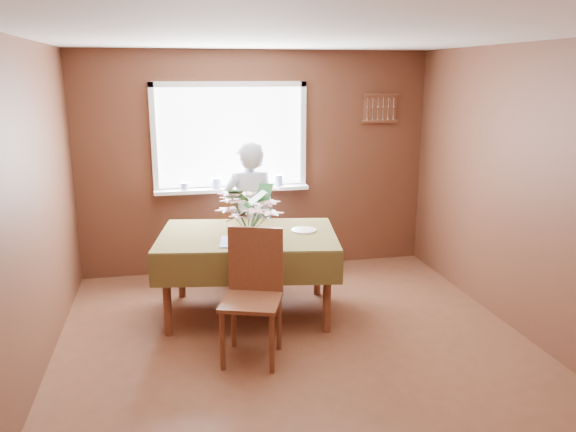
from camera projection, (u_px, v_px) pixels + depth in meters
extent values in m
plane|color=#59301E|center=(302.00, 357.00, 4.57)|extent=(4.50, 4.50, 0.00)
plane|color=white|center=(304.00, 36.00, 3.95)|extent=(4.50, 4.50, 0.00)
plane|color=brown|center=(257.00, 163.00, 6.40)|extent=(4.00, 0.00, 4.00)
plane|color=brown|center=(442.00, 343.00, 2.13)|extent=(4.00, 0.00, 4.00)
plane|color=brown|center=(21.00, 222.00, 3.86)|extent=(0.00, 4.50, 4.50)
plane|color=brown|center=(536.00, 196.00, 4.67)|extent=(0.00, 4.50, 4.50)
cube|color=white|center=(230.00, 138.00, 6.25)|extent=(1.60, 0.01, 1.10)
cube|color=white|center=(229.00, 84.00, 6.09)|extent=(1.72, 0.06, 0.06)
cube|color=white|center=(232.00, 189.00, 6.38)|extent=(1.72, 0.06, 0.06)
cube|color=white|center=(154.00, 139.00, 6.06)|extent=(0.06, 0.06, 1.22)
cube|color=white|center=(303.00, 136.00, 6.40)|extent=(0.06, 0.06, 1.22)
cube|color=white|center=(232.00, 189.00, 6.31)|extent=(1.72, 0.20, 0.04)
cylinder|color=white|center=(184.00, 186.00, 6.17)|extent=(0.09, 0.09, 0.08)
cylinder|color=white|center=(217.00, 183.00, 6.23)|extent=(0.11, 0.11, 0.12)
cylinder|color=white|center=(248.00, 183.00, 6.31)|extent=(0.12, 0.12, 0.09)
cylinder|color=white|center=(279.00, 180.00, 6.37)|extent=(0.10, 0.10, 0.13)
cube|color=brown|center=(380.00, 108.00, 6.52)|extent=(0.40, 0.03, 0.30)
cube|color=brown|center=(381.00, 95.00, 6.47)|extent=(0.44, 0.04, 0.03)
cube|color=brown|center=(380.00, 121.00, 6.54)|extent=(0.44, 0.04, 0.03)
cylinder|color=brown|center=(167.00, 295.00, 4.87)|extent=(0.07, 0.07, 0.74)
cylinder|color=brown|center=(327.00, 293.00, 4.93)|extent=(0.07, 0.07, 0.74)
cylinder|color=brown|center=(181.00, 262.00, 5.72)|extent=(0.07, 0.07, 0.74)
cylinder|color=brown|center=(317.00, 260.00, 5.78)|extent=(0.07, 0.07, 0.74)
cube|color=brown|center=(248.00, 237.00, 5.23)|extent=(1.71, 1.28, 0.04)
cube|color=#453919|center=(248.00, 234.00, 5.22)|extent=(1.79, 1.36, 0.01)
cube|color=#453919|center=(247.00, 270.00, 4.73)|extent=(1.61, 0.28, 0.29)
cube|color=#453919|center=(249.00, 234.00, 5.80)|extent=(1.61, 0.28, 0.29)
cube|color=#453919|center=(161.00, 251.00, 5.22)|extent=(0.19, 1.09, 0.29)
cube|color=#453919|center=(334.00, 249.00, 5.30)|extent=(0.19, 1.09, 0.29)
cube|color=#4C86D9|center=(247.00, 241.00, 4.97)|extent=(0.52, 0.42, 0.01)
cylinder|color=brown|center=(266.00, 257.00, 6.37)|extent=(0.04, 0.04, 0.44)
cylinder|color=brown|center=(237.00, 254.00, 6.47)|extent=(0.04, 0.04, 0.44)
cylinder|color=brown|center=(255.00, 267.00, 6.04)|extent=(0.04, 0.04, 0.44)
cylinder|color=brown|center=(225.00, 263.00, 6.14)|extent=(0.04, 0.04, 0.44)
cube|color=brown|center=(245.00, 240.00, 6.20)|extent=(0.56, 0.56, 0.03)
cube|color=brown|center=(238.00, 221.00, 5.96)|extent=(0.38, 0.23, 0.49)
cylinder|color=brown|center=(222.00, 341.00, 4.32)|extent=(0.04, 0.04, 0.48)
cylinder|color=brown|center=(272.00, 344.00, 4.27)|extent=(0.04, 0.04, 0.48)
cylinder|color=brown|center=(233.00, 320.00, 4.69)|extent=(0.04, 0.04, 0.48)
cylinder|color=brown|center=(279.00, 322.00, 4.64)|extent=(0.04, 0.04, 0.48)
cube|color=brown|center=(251.00, 302.00, 4.42)|extent=(0.58, 0.58, 0.03)
cube|color=brown|center=(256.00, 259.00, 4.55)|extent=(0.43, 0.18, 0.54)
imported|color=white|center=(249.00, 215.00, 5.95)|extent=(0.59, 0.41, 1.57)
cylinder|color=white|center=(249.00, 235.00, 4.94)|extent=(0.11, 0.11, 0.13)
cylinder|color=#33662D|center=(249.00, 223.00, 4.92)|extent=(0.06, 0.06, 0.10)
cylinder|color=white|center=(304.00, 230.00, 5.31)|extent=(0.30, 0.30, 0.01)
cube|color=silver|center=(265.00, 241.00, 4.95)|extent=(0.08, 0.24, 0.00)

